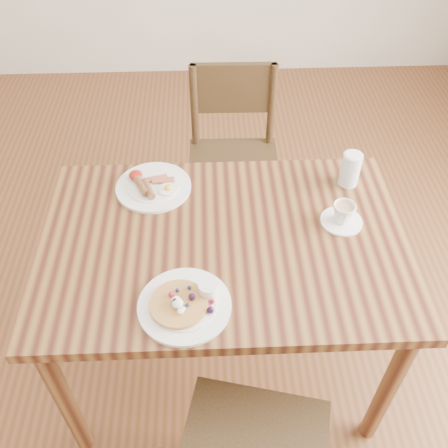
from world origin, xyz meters
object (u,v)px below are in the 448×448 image
Objects in this scene: pancake_plate at (186,303)px; teacup_saucer at (343,215)px; dining_table at (224,259)px; breakfast_plate at (152,186)px; chair_far at (234,154)px; water_glass at (350,169)px.

pancake_plate is 0.61m from teacup_saucer.
pancake_plate reaches higher than dining_table.
chair_far is at bearing 58.26° from breakfast_plate.
teacup_saucer reaches higher than dining_table.
water_glass is at bearing 127.16° from chair_far.
water_glass is (0.71, 0.00, 0.05)m from breakfast_plate.
chair_far reaches higher than breakfast_plate.
teacup_saucer is at bearing 8.81° from dining_table.
pancake_plate is at bearing -115.04° from dining_table.
chair_far is at bearing 79.23° from pancake_plate.
water_glass is (0.58, 0.52, 0.05)m from pancake_plate.
teacup_saucer is at bearing 31.71° from pancake_plate.
water_glass is at bearing 0.07° from breakfast_plate.
chair_far is at bearing 126.17° from water_glass.
breakfast_plate reaches higher than dining_table.
pancake_plate is (-0.12, -0.26, 0.11)m from dining_table.
dining_table is 0.37m from breakfast_plate.
water_glass reaches higher than pancake_plate.
water_glass is (0.38, -0.52, 0.32)m from chair_far.
chair_far is 0.67m from breakfast_plate.
chair_far is at bearing 84.34° from dining_table.
teacup_saucer is 1.11× the size of water_glass.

